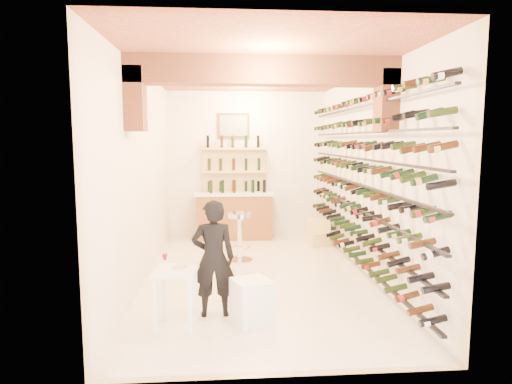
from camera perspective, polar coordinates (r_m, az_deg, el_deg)
ground at (r=7.05m, az=0.18°, el=-10.85°), size 6.00×6.00×0.00m
room_shell at (r=6.45m, az=0.37°, el=7.82°), size 3.52×6.02×3.21m
wine_rack at (r=7.02m, az=12.75°, el=1.83°), size 0.32×5.70×2.56m
back_counter at (r=9.48m, az=-2.86°, el=-2.94°), size 1.70×0.62×1.29m
back_shelving at (r=9.63m, az=-2.91°, el=1.04°), size 1.40×0.31×2.73m
tasting_table at (r=5.12m, az=-10.49°, el=-11.23°), size 0.51×0.51×0.83m
white_stool at (r=5.27m, az=-0.56°, el=-14.11°), size 0.53×0.53×0.52m
person at (r=5.35m, az=-5.61°, el=-8.64°), size 0.54×0.38×1.43m
chrome_barstool at (r=7.69m, az=-2.12°, el=-5.44°), size 0.45×0.45×0.87m
crate_lower at (r=9.00m, az=8.23°, el=-6.12°), size 0.51×0.42×0.26m
crate_upper at (r=8.95m, az=8.26°, el=-4.43°), size 0.55×0.44×0.28m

